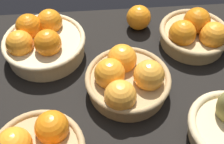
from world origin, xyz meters
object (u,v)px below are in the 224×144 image
(basket_center, at_px, (126,79))
(basket_near_left, at_px, (195,33))
(basket_near_right, at_px, (43,42))
(loose_orange_front_gap, at_px, (139,18))

(basket_center, distance_m, basket_near_left, 0.29)
(basket_near_right, distance_m, basket_near_left, 0.47)
(basket_near_right, xyz_separation_m, basket_center, (-0.23, 0.17, -0.00))
(basket_center, height_order, loose_orange_front_gap, basket_center)
(basket_near_right, bearing_deg, loose_orange_front_gap, -162.21)
(basket_center, relative_size, loose_orange_front_gap, 2.83)
(basket_near_right, relative_size, loose_orange_front_gap, 3.03)
(basket_near_right, xyz_separation_m, loose_orange_front_gap, (-0.31, -0.10, -0.01))
(basket_near_left, xyz_separation_m, loose_orange_front_gap, (0.16, -0.10, -0.00))
(basket_near_left, distance_m, loose_orange_front_gap, 0.19)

